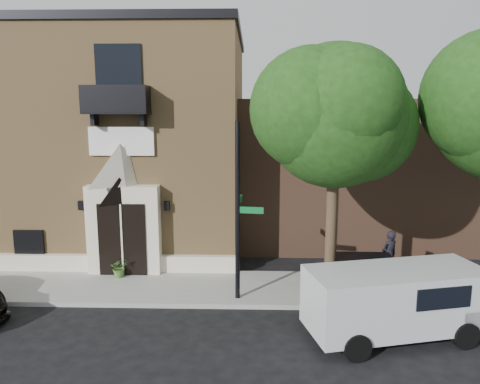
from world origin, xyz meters
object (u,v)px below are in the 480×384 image
object	(u,v)px
cargo_van	(402,300)
pedestrian_near	(389,256)
street_sign	(238,212)
dumpster	(361,276)
fire_hydrant	(332,291)

from	to	relation	value
cargo_van	pedestrian_near	distance (m)	3.84
street_sign	dumpster	bearing A→B (deg)	11.67
street_sign	fire_hydrant	world-z (taller)	street_sign
cargo_van	fire_hydrant	world-z (taller)	cargo_van
fire_hydrant	cargo_van	bearing A→B (deg)	-51.05
fire_hydrant	pedestrian_near	world-z (taller)	pedestrian_near
street_sign	pedestrian_near	xyz separation A→B (m)	(5.13, 1.58, -1.88)
street_sign	dumpster	world-z (taller)	street_sign
street_sign	fire_hydrant	bearing A→B (deg)	1.74
pedestrian_near	cargo_van	bearing A→B (deg)	50.95
cargo_van	street_sign	xyz separation A→B (m)	(-4.40, 2.18, 1.86)
dumpster	pedestrian_near	world-z (taller)	pedestrian_near
street_sign	dumpster	size ratio (longest dim) A/B	2.79
cargo_van	street_sign	bearing A→B (deg)	140.18
street_sign	dumpster	distance (m)	4.43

